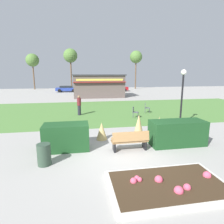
% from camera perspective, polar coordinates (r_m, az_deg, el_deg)
% --- Properties ---
extents(ground_plane, '(80.00, 80.00, 0.00)m').
position_cam_1_polar(ground_plane, '(8.50, 2.45, -12.79)').
color(ground_plane, '#999691').
extents(lawn_patch, '(36.00, 12.00, 0.01)m').
position_cam_1_polar(lawn_patch, '(18.16, -4.47, 0.43)').
color(lawn_patch, '#4C7A38').
rests_on(lawn_patch, ground_plane).
extents(flower_bed, '(3.69, 2.20, 0.33)m').
position_cam_1_polar(flower_bed, '(6.54, 16.64, -20.45)').
color(flower_bed, beige).
rests_on(flower_bed, ground_plane).
extents(park_bench, '(1.70, 0.54, 0.95)m').
position_cam_1_polar(park_bench, '(8.77, 5.49, -8.65)').
color(park_bench, '#9E7547').
rests_on(park_bench, ground_plane).
extents(hedge_left, '(2.08, 1.10, 1.22)m').
position_cam_1_polar(hedge_left, '(9.09, -13.72, -7.34)').
color(hedge_left, '#19421E').
rests_on(hedge_left, ground_plane).
extents(hedge_right, '(2.70, 1.10, 1.23)m').
position_cam_1_polar(hedge_right, '(9.95, 19.21, -5.97)').
color(hedge_right, '#19421E').
rests_on(hedge_right, ground_plane).
extents(ornamental_grass_behind_left, '(0.59, 0.59, 0.94)m').
position_cam_1_polar(ornamental_grass_behind_left, '(10.19, -3.15, -5.76)').
color(ornamental_grass_behind_left, tan).
rests_on(ornamental_grass_behind_left, ground_plane).
extents(ornamental_grass_behind_right, '(0.59, 0.59, 1.27)m').
position_cam_1_polar(ornamental_grass_behind_right, '(10.42, 14.03, -4.76)').
color(ornamental_grass_behind_right, tan).
rests_on(ornamental_grass_behind_right, ground_plane).
extents(ornamental_grass_behind_center, '(0.59, 0.59, 1.26)m').
position_cam_1_polar(ornamental_grass_behind_center, '(10.78, 8.11, -4.02)').
color(ornamental_grass_behind_center, tan).
rests_on(ornamental_grass_behind_center, ground_plane).
extents(lamppost_mid, '(0.36, 0.36, 3.78)m').
position_cam_1_polar(lamppost_mid, '(13.51, 20.59, 6.14)').
color(lamppost_mid, black).
rests_on(lamppost_mid, ground_plane).
extents(trash_bin, '(0.52, 0.52, 0.86)m').
position_cam_1_polar(trash_bin, '(7.92, -19.94, -12.04)').
color(trash_bin, '#2D4233').
rests_on(trash_bin, ground_plane).
extents(food_kiosk, '(7.67, 4.54, 3.39)m').
position_cam_1_polar(food_kiosk, '(28.83, -4.11, 7.98)').
color(food_kiosk, '#594C47').
rests_on(food_kiosk, ground_plane).
extents(cafe_chair_west, '(0.59, 0.59, 0.89)m').
position_cam_1_polar(cafe_chair_west, '(15.23, 6.87, 0.23)').
color(cafe_chair_west, '#4C5156').
rests_on(cafe_chair_west, ground_plane).
extents(cafe_chair_east, '(0.55, 0.55, 0.89)m').
position_cam_1_polar(cafe_chair_east, '(17.31, 10.37, 1.49)').
color(cafe_chair_east, '#4C5156').
rests_on(cafe_chair_east, ground_plane).
extents(person_strolling, '(0.34, 0.34, 1.69)m').
position_cam_1_polar(person_strolling, '(16.25, -9.95, 2.04)').
color(person_strolling, '#23232D').
rests_on(person_strolling, ground_plane).
extents(parked_car_west_slot, '(4.34, 2.34, 1.20)m').
position_cam_1_polar(parked_car_west_slot, '(37.64, -13.50, 6.91)').
color(parked_car_west_slot, navy).
rests_on(parked_car_west_slot, ground_plane).
extents(parked_car_center_slot, '(4.33, 2.30, 1.20)m').
position_cam_1_polar(parked_car_center_slot, '(37.68, -5.75, 7.18)').
color(parked_car_center_slot, '#B7BABF').
rests_on(parked_car_center_slot, ground_plane).
extents(parked_car_east_slot, '(4.26, 2.17, 1.20)m').
position_cam_1_polar(parked_car_east_slot, '(38.35, 1.60, 7.31)').
color(parked_car_east_slot, maroon).
rests_on(parked_car_east_slot, ground_plane).
extents(tree_left_bg, '(2.80, 2.80, 8.50)m').
position_cam_1_polar(tree_left_bg, '(40.75, -12.52, 16.26)').
color(tree_left_bg, brown).
rests_on(tree_left_bg, ground_plane).
extents(tree_right_bg, '(2.80, 2.80, 7.80)m').
position_cam_1_polar(tree_right_bg, '(46.07, -23.01, 14.21)').
color(tree_right_bg, brown).
rests_on(tree_right_bg, ground_plane).
extents(tree_center_bg, '(2.80, 2.80, 8.64)m').
position_cam_1_polar(tree_center_bg, '(44.94, 7.31, 16.15)').
color(tree_center_bg, brown).
rests_on(tree_center_bg, ground_plane).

